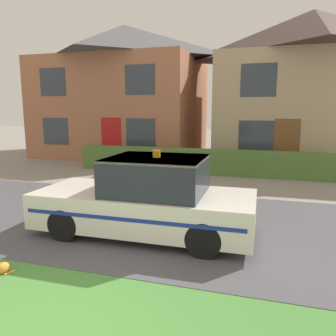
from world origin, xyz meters
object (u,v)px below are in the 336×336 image
at_px(police_car, 148,199).
at_px(house_right, 309,86).
at_px(house_left, 125,90).
at_px(cat, 1,267).

relative_size(police_car, house_right, 0.49).
height_order(house_left, house_right, house_right).
distance_m(police_car, house_left, 12.98).
bearing_deg(cat, house_right, -178.43).
bearing_deg(cat, police_car, 168.25).
bearing_deg(house_right, cat, -112.37).
distance_m(cat, house_left, 14.55).
bearing_deg(police_car, cat, 53.71).
relative_size(police_car, house_left, 0.50).
distance_m(police_car, house_right, 12.47).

